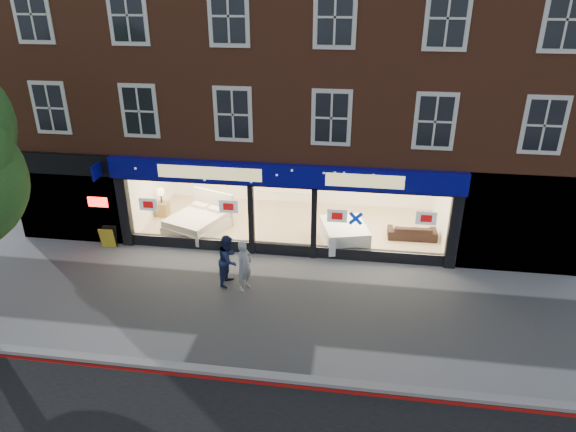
% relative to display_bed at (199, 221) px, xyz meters
% --- Properties ---
extents(ground, '(120.00, 120.00, 0.00)m').
position_rel_display_bed_xyz_m(ground, '(3.32, -4.33, -0.44)').
color(ground, gray).
rests_on(ground, ground).
extents(kerb_line, '(60.00, 0.10, 0.01)m').
position_rel_display_bed_xyz_m(kerb_line, '(3.32, -7.43, -0.43)').
color(kerb_line, '#8C0A07').
rests_on(kerb_line, ground).
extents(kerb_stone, '(60.00, 0.25, 0.12)m').
position_rel_display_bed_xyz_m(kerb_stone, '(3.32, -7.23, -0.38)').
color(kerb_stone, gray).
rests_on(kerb_stone, ground).
extents(showroom_floor, '(11.00, 4.50, 0.10)m').
position_rel_display_bed_xyz_m(showroom_floor, '(3.32, 0.92, -0.39)').
color(showroom_floor, tan).
rests_on(showroom_floor, ground).
extents(building, '(19.00, 8.26, 10.30)m').
position_rel_display_bed_xyz_m(building, '(3.31, 2.61, 6.23)').
color(building, brown).
rests_on(building, ground).
extents(display_bed, '(2.42, 2.63, 1.21)m').
position_rel_display_bed_xyz_m(display_bed, '(0.00, 0.00, 0.00)').
color(display_bed, beige).
rests_on(display_bed, showroom_floor).
extents(bedside_table, '(0.46, 0.46, 0.55)m').
position_rel_display_bed_xyz_m(bedside_table, '(-1.78, 0.98, -0.06)').
color(bedside_table, brown).
rests_on(bedside_table, showroom_floor).
extents(mattress_stack, '(1.87, 2.14, 0.72)m').
position_rel_display_bed_xyz_m(mattress_stack, '(5.36, -0.33, 0.02)').
color(mattress_stack, white).
rests_on(mattress_stack, showroom_floor).
extents(sofa, '(1.74, 0.71, 0.50)m').
position_rel_display_bed_xyz_m(sofa, '(7.75, 0.42, -0.09)').
color(sofa, black).
rests_on(sofa, showroom_floor).
extents(a_board, '(0.53, 0.36, 0.78)m').
position_rel_display_bed_xyz_m(a_board, '(-2.75, -1.63, -0.05)').
color(a_board, gold).
rests_on(a_board, ground).
extents(pedestrian_grey, '(0.61, 0.68, 1.57)m').
position_rel_display_bed_xyz_m(pedestrian_grey, '(2.52, -3.51, 0.35)').
color(pedestrian_grey, '#95989C').
rests_on(pedestrian_grey, ground).
extents(pedestrian_blue, '(0.73, 0.88, 1.63)m').
position_rel_display_bed_xyz_m(pedestrian_blue, '(1.97, -3.28, 0.37)').
color(pedestrian_blue, '#1A2549').
rests_on(pedestrian_blue, ground).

